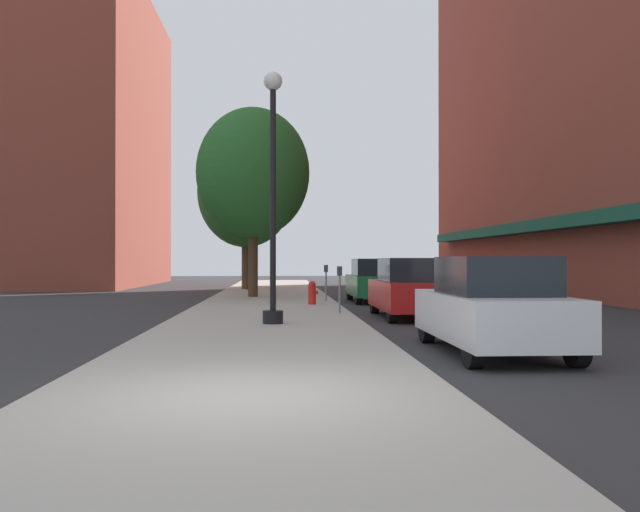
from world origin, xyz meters
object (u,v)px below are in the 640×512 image
car_red (411,289)px  tree_near (246,192)px  lamppost (273,192)px  fire_hydrant (312,292)px  parking_meter_far (340,283)px  car_white (492,307)px  car_green (374,281)px  tree_mid (253,173)px  parking_meter_near (326,278)px

car_red → tree_near: bearing=109.0°
lamppost → fire_hydrant: (1.25, 6.92, -2.68)m
lamppost → parking_meter_far: (1.83, 3.05, -2.25)m
car_red → fire_hydrant: bearing=122.4°
parking_meter_far → car_white: (1.95, -7.62, -0.14)m
car_red → car_green: same height
car_green → fire_hydrant: bearing=-130.2°
fire_hydrant → tree_mid: (-2.17, 4.99, 4.63)m
tree_mid → lamppost: bearing=-85.6°
lamppost → tree_mid: bearing=94.4°
tree_mid → parking_meter_far: bearing=-72.7°
lamppost → parking_meter_near: 9.15m
tree_near → tree_mid: tree_near is taller
tree_mid → parking_meter_near: bearing=-49.5°
parking_meter_far → tree_mid: tree_mid is taller
fire_hydrant → car_green: 4.02m
fire_hydrant → car_red: 4.89m
car_white → car_red: same height
parking_meter_far → car_green: (1.95, 6.97, -0.14)m
car_white → parking_meter_far: bearing=105.7°
tree_near → parking_meter_near: bearing=-72.4°
parking_meter_far → tree_near: (-3.42, 16.39, 4.15)m
tree_near → tree_mid: bearing=-84.9°
parking_meter_near → parking_meter_far: bearing=-90.0°
lamppost → car_white: size_ratio=1.37×
lamppost → car_white: (3.78, -4.57, -2.39)m
parking_meter_far → tree_mid: size_ratio=0.17×
parking_meter_near → car_red: bearing=-71.8°
tree_mid → car_red: (4.71, -9.16, -4.34)m
parking_meter_far → car_red: bearing=-9.0°
parking_meter_far → tree_mid: 10.18m
parking_meter_near → tree_near: tree_near is taller
parking_meter_far → tree_mid: (-2.76, 8.86, 4.20)m
lamppost → car_red: lamppost is taller
car_red → parking_meter_near: bearing=109.4°
parking_meter_far → car_green: car_green is taller
tree_near → tree_mid: 7.56m
car_white → car_green: bearing=91.3°
fire_hydrant → car_red: (2.54, -4.18, 0.29)m
parking_meter_far → car_green: 7.24m
fire_hydrant → car_green: bearing=50.8°
tree_mid → car_red: size_ratio=1.79×
fire_hydrant → parking_meter_far: (0.59, -3.87, 0.43)m
parking_meter_far → tree_mid: bearing=107.3°
car_red → car_green: 7.28m
lamppost → car_red: 5.25m
tree_mid → car_green: (4.71, -1.88, -4.34)m
tree_mid → car_white: bearing=-74.1°
parking_meter_far → car_green: bearing=74.4°
car_red → car_green: size_ratio=1.00×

